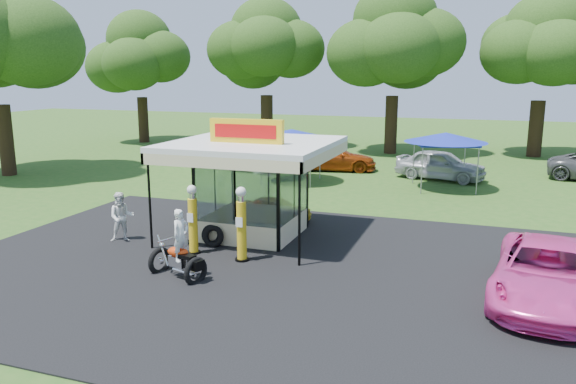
% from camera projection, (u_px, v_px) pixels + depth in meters
% --- Properties ---
extents(ground, '(120.00, 120.00, 0.00)m').
position_uv_depth(ground, '(250.00, 294.00, 14.72)').
color(ground, '#285219').
rests_on(ground, ground).
extents(asphalt_apron, '(20.00, 14.00, 0.04)m').
position_uv_depth(asphalt_apron, '(277.00, 269.00, 16.56)').
color(asphalt_apron, black).
rests_on(asphalt_apron, ground).
extents(gas_station_kiosk, '(5.40, 5.40, 4.18)m').
position_uv_depth(gas_station_kiosk, '(253.00, 187.00, 19.60)').
color(gas_station_kiosk, white).
rests_on(gas_station_kiosk, ground).
extents(gas_pump_left, '(0.42, 0.42, 2.26)m').
position_uv_depth(gas_pump_left, '(193.00, 221.00, 17.72)').
color(gas_pump_left, black).
rests_on(gas_pump_left, ground).
extents(gas_pump_right, '(0.44, 0.44, 2.35)m').
position_uv_depth(gas_pump_right, '(242.00, 226.00, 17.02)').
color(gas_pump_right, black).
rests_on(gas_pump_right, ground).
extents(motorcycle, '(1.85, 1.27, 2.10)m').
position_uv_depth(motorcycle, '(180.00, 251.00, 15.68)').
color(motorcycle, black).
rests_on(motorcycle, ground).
extents(spare_tires, '(0.89, 0.53, 0.77)m').
position_uv_depth(spare_tires, '(213.00, 236.00, 18.66)').
color(spare_tires, black).
rests_on(spare_tires, ground).
extents(kiosk_car, '(2.82, 1.13, 0.96)m').
position_uv_depth(kiosk_car, '(276.00, 209.00, 21.91)').
color(kiosk_car, gold).
rests_on(kiosk_car, ground).
extents(pink_sedan, '(3.12, 5.71, 1.52)m').
position_uv_depth(pink_sedan, '(547.00, 273.00, 14.10)').
color(pink_sedan, '#EE40A3').
rests_on(pink_sedan, ground).
extents(spectator_west, '(1.06, 1.01, 1.72)m').
position_uv_depth(spectator_west, '(122.00, 217.00, 19.14)').
color(spectator_west, white).
rests_on(spectator_west, ground).
extents(bg_car_a, '(4.53, 2.43, 1.42)m').
position_uv_depth(bg_car_a, '(246.00, 159.00, 33.03)').
color(bg_car_a, silver).
rests_on(bg_car_a, ground).
extents(bg_car_b, '(5.39, 3.06, 1.47)m').
position_uv_depth(bg_car_b, '(333.00, 158.00, 33.12)').
color(bg_car_b, '#93350B').
rests_on(bg_car_b, ground).
extents(bg_car_c, '(5.07, 3.04, 1.62)m').
position_uv_depth(bg_car_c, '(441.00, 165.00, 30.24)').
color(bg_car_c, '#AEAFB3').
rests_on(bg_car_c, ground).
extents(tent_west, '(3.99, 3.99, 2.79)m').
position_uv_depth(tent_west, '(291.00, 134.00, 29.25)').
color(tent_west, gray).
rests_on(tent_west, ground).
extents(tent_east, '(4.02, 4.02, 2.81)m').
position_uv_depth(tent_east, '(446.00, 138.00, 27.47)').
color(tent_east, gray).
rests_on(tent_east, ground).
extents(oak_far_a, '(8.70, 8.70, 10.31)m').
position_uv_depth(oak_far_a, '(140.00, 61.00, 45.20)').
color(oak_far_a, black).
rests_on(oak_far_a, ground).
extents(oak_far_b, '(9.18, 9.18, 10.95)m').
position_uv_depth(oak_far_b, '(266.00, 55.00, 42.49)').
color(oak_far_b, black).
rests_on(oak_far_b, ground).
extents(oak_far_c, '(9.76, 9.76, 11.50)m').
position_uv_depth(oak_far_c, '(394.00, 48.00, 38.70)').
color(oak_far_c, black).
rests_on(oak_far_c, ground).
extents(oak_far_d, '(8.89, 8.89, 10.59)m').
position_uv_depth(oak_far_d, '(543.00, 56.00, 37.27)').
color(oak_far_d, black).
rests_on(oak_far_d, ground).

